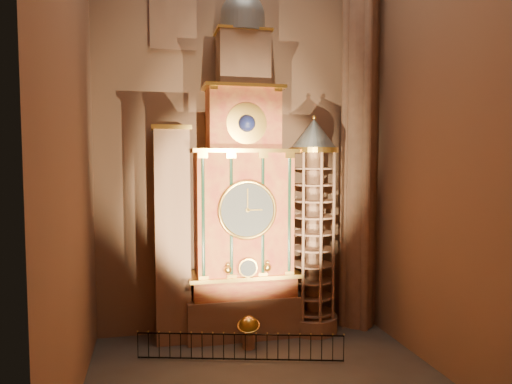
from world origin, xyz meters
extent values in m
plane|color=#383330|center=(0.00, 0.00, 0.00)|extent=(14.00, 14.00, 0.00)
plane|color=#886049|center=(0.00, 6.00, 11.00)|extent=(22.00, 0.00, 22.00)
plane|color=#886049|center=(-7.00, 0.00, 11.00)|extent=(0.00, 22.00, 22.00)
plane|color=#886049|center=(7.00, 0.00, 11.00)|extent=(0.00, 22.00, 22.00)
cube|color=#8C634C|center=(0.00, 5.00, 1.00)|extent=(5.60, 2.20, 2.00)
cube|color=maroon|center=(0.00, 5.00, 2.50)|extent=(5.00, 2.00, 1.00)
cube|color=gold|center=(0.00, 4.95, 3.05)|extent=(5.40, 2.30, 0.18)
cube|color=maroon|center=(0.00, 5.00, 6.00)|extent=(4.60, 2.00, 6.00)
cylinder|color=black|center=(-2.05, 4.14, 6.00)|extent=(0.32, 0.32, 5.60)
cylinder|color=black|center=(-0.75, 4.14, 6.00)|extent=(0.32, 0.32, 5.60)
cylinder|color=black|center=(0.75, 4.14, 6.00)|extent=(0.32, 0.32, 5.60)
cylinder|color=black|center=(2.05, 4.14, 6.00)|extent=(0.32, 0.32, 5.60)
cube|color=gold|center=(0.00, 4.95, 9.05)|extent=(5.00, 2.25, 0.18)
cylinder|color=#2D3033|center=(0.00, 3.99, 6.30)|extent=(2.60, 0.12, 2.60)
torus|color=gold|center=(0.00, 3.94, 6.30)|extent=(2.80, 0.16, 2.80)
cylinder|color=gold|center=(0.00, 3.84, 3.60)|extent=(0.90, 0.10, 0.90)
sphere|color=gold|center=(-0.95, 3.89, 3.55)|extent=(0.36, 0.36, 0.36)
sphere|color=gold|center=(0.95, 3.89, 3.55)|extent=(0.36, 0.36, 0.36)
cube|color=maroon|center=(0.00, 5.00, 10.50)|extent=(3.40, 1.80, 3.00)
sphere|color=#0D1542|center=(0.00, 4.09, 10.30)|extent=(0.80, 0.80, 0.80)
cube|color=gold|center=(0.00, 4.95, 12.05)|extent=(3.80, 2.00, 0.15)
cube|color=#8C634C|center=(0.00, 5.00, 13.30)|extent=(2.40, 1.60, 2.60)
sphere|color=slate|center=(0.00, 5.00, 15.40)|extent=(2.10, 2.10, 2.10)
cube|color=#8C634C|center=(-3.40, 5.00, 5.00)|extent=(1.60, 1.40, 10.00)
cube|color=gold|center=(-3.40, 4.58, 3.00)|extent=(1.35, 0.10, 2.10)
cube|color=#551F16|center=(-3.40, 4.52, 3.00)|extent=(1.05, 0.04, 1.75)
cube|color=gold|center=(-3.40, 4.58, 5.60)|extent=(1.35, 0.10, 2.10)
cube|color=#551F16|center=(-3.40, 4.52, 5.60)|extent=(1.05, 0.04, 1.75)
cube|color=gold|center=(-3.40, 4.58, 8.20)|extent=(1.35, 0.10, 2.10)
cube|color=#551F16|center=(-3.40, 4.52, 8.20)|extent=(1.05, 0.04, 1.75)
cube|color=gold|center=(-3.40, 5.00, 10.10)|extent=(1.80, 1.60, 0.20)
cylinder|color=#8C634C|center=(3.50, 4.70, 0.40)|extent=(2.50, 2.50, 0.80)
cylinder|color=#8C634C|center=(3.50, 4.70, 4.90)|extent=(0.70, 0.70, 8.20)
cylinder|color=gold|center=(3.50, 4.70, 9.10)|extent=(2.40, 2.40, 0.25)
cone|color=slate|center=(3.50, 4.70, 9.90)|extent=(2.30, 2.30, 1.50)
sphere|color=gold|center=(3.50, 4.70, 10.70)|extent=(0.20, 0.20, 0.20)
cylinder|color=#8C634C|center=(6.10, 5.00, 11.00)|extent=(1.60, 1.60, 22.00)
cylinder|color=#8C634C|center=(6.90, 5.00, 11.00)|extent=(0.44, 0.44, 22.00)
cylinder|color=#8C634C|center=(5.30, 5.00, 11.00)|extent=(0.44, 0.44, 22.00)
cylinder|color=#8C634C|center=(6.10, 5.80, 11.00)|extent=(0.44, 0.44, 22.00)
cylinder|color=#8C634C|center=(6.10, 4.20, 11.00)|extent=(0.44, 0.44, 22.00)
cylinder|color=#8C634C|center=(-0.09, 3.29, 0.33)|extent=(0.56, 0.56, 0.66)
sphere|color=gold|center=(-0.09, 3.29, 1.08)|extent=(0.84, 0.84, 0.84)
torus|color=gold|center=(-0.09, 3.29, 1.08)|extent=(1.27, 1.23, 0.45)
cube|color=black|center=(-0.74, 2.03, 1.18)|extent=(8.54, 2.36, 0.05)
cube|color=black|center=(-0.74, 2.03, 0.10)|extent=(8.54, 2.36, 0.05)
camera|label=1|loc=(-4.31, -16.63, 8.61)|focal=32.00mm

